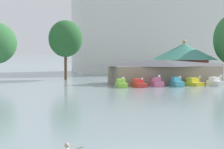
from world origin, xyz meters
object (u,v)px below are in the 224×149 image
object	(u,v)px
green_roof_pavilion	(184,58)
background_building_block	(145,27)
pedal_boat_yellow	(194,83)
shoreline_tree_mid	(65,39)
pedal_boat_pink	(157,83)
pedal_boat_cyan	(177,83)
pedal_boat_lime	(121,84)
boathouse	(164,71)
pedal_boat_white	(215,82)
pedal_boat_red	(139,84)

from	to	relation	value
green_roof_pavilion	background_building_block	world-z (taller)	background_building_block
pedal_boat_yellow	shoreline_tree_mid	distance (m)	26.13
pedal_boat_pink	pedal_boat_cyan	size ratio (longest dim) A/B	1.07
pedal_boat_lime	pedal_boat_cyan	size ratio (longest dim) A/B	0.97
boathouse	shoreline_tree_mid	world-z (taller)	shoreline_tree_mid
pedal_boat_cyan	background_building_block	size ratio (longest dim) A/B	0.07
pedal_boat_pink	background_building_block	world-z (taller)	background_building_block
pedal_boat_pink	pedal_boat_white	distance (m)	9.24
boathouse	shoreline_tree_mid	bearing A→B (deg)	141.81
pedal_boat_yellow	pedal_boat_white	xyz separation A→B (m)	(3.25, -0.84, 0.07)
pedal_boat_yellow	green_roof_pavilion	world-z (taller)	green_roof_pavilion
pedal_boat_lime	boathouse	xyz separation A→B (m)	(8.81, 5.69, 1.56)
pedal_boat_pink	background_building_block	distance (m)	44.46
pedal_boat_white	green_roof_pavilion	size ratio (longest dim) A/B	0.22
pedal_boat_cyan	pedal_boat_yellow	world-z (taller)	pedal_boat_cyan
pedal_boat_cyan	green_roof_pavilion	bearing A→B (deg)	152.08
pedal_boat_red	boathouse	bearing A→B (deg)	127.33
pedal_boat_pink	pedal_boat_cyan	bearing A→B (deg)	71.46
pedal_boat_yellow	pedal_boat_cyan	bearing A→B (deg)	-96.25
pedal_boat_red	pedal_boat_white	distance (m)	12.22
pedal_boat_yellow	background_building_block	size ratio (longest dim) A/B	0.09
green_roof_pavilion	shoreline_tree_mid	world-z (taller)	shoreline_tree_mid
pedal_boat_cyan	pedal_boat_white	world-z (taller)	pedal_boat_white
pedal_boat_lime	pedal_boat_pink	xyz separation A→B (m)	(5.76, 0.73, 0.04)
pedal_boat_pink	background_building_block	xyz separation A→B (m)	(11.69, 41.31, 11.57)
pedal_boat_pink	background_building_block	bearing A→B (deg)	167.35
green_roof_pavilion	shoreline_tree_mid	xyz separation A→B (m)	(-23.67, 1.31, 3.72)
pedal_boat_red	pedal_boat_pink	bearing A→B (deg)	98.18
boathouse	green_roof_pavilion	xyz separation A→B (m)	(8.45, 10.66, 1.98)
pedal_boat_yellow	boathouse	bearing A→B (deg)	-170.20
pedal_boat_white	background_building_block	xyz separation A→B (m)	(2.55, 42.64, 11.57)
pedal_boat_cyan	pedal_boat_yellow	bearing A→B (deg)	100.99
pedal_boat_white	boathouse	size ratio (longest dim) A/B	0.15
pedal_boat_yellow	background_building_block	xyz separation A→B (m)	(5.80, 41.80, 11.65)
pedal_boat_yellow	pedal_boat_white	bearing A→B (deg)	57.76
pedal_boat_cyan	pedal_boat_white	bearing A→B (deg)	87.57
shoreline_tree_mid	pedal_boat_cyan	bearing A→B (deg)	-50.33
shoreline_tree_mid	pedal_boat_lime	bearing A→B (deg)	-70.05
pedal_boat_pink	pedal_boat_red	bearing A→B (deg)	-72.95
green_roof_pavilion	pedal_boat_white	bearing A→B (deg)	-97.94
pedal_boat_lime	pedal_boat_white	size ratio (longest dim) A/B	0.93
pedal_boat_red	pedal_boat_lime	bearing A→B (deg)	-96.28
pedal_boat_pink	pedal_boat_yellow	distance (m)	5.91
pedal_boat_lime	pedal_boat_white	bearing A→B (deg)	89.16
pedal_boat_lime	pedal_boat_white	xyz separation A→B (m)	(14.90, -0.60, 0.04)
pedal_boat_cyan	green_roof_pavilion	world-z (taller)	green_roof_pavilion
pedal_boat_cyan	pedal_boat_yellow	size ratio (longest dim) A/B	0.84
pedal_boat_pink	pedal_boat_yellow	world-z (taller)	pedal_boat_pink
pedal_boat_yellow	green_roof_pavilion	xyz separation A→B (m)	(5.62, 16.11, 3.57)
green_roof_pavilion	pedal_boat_lime	bearing A→B (deg)	-136.54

